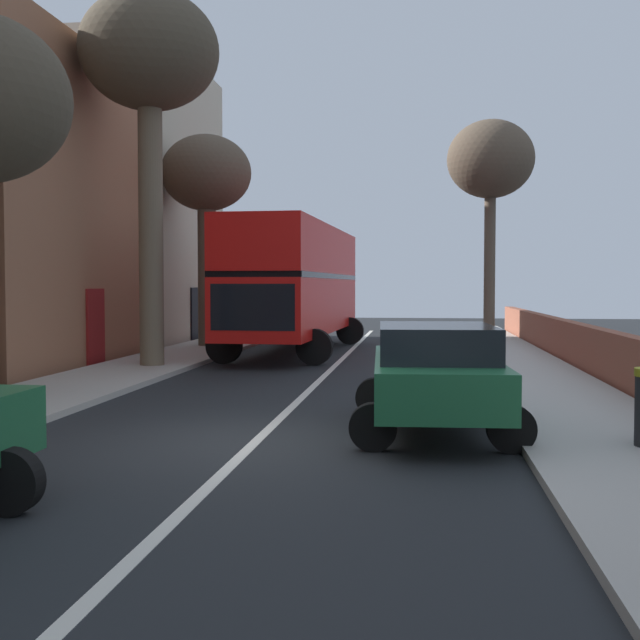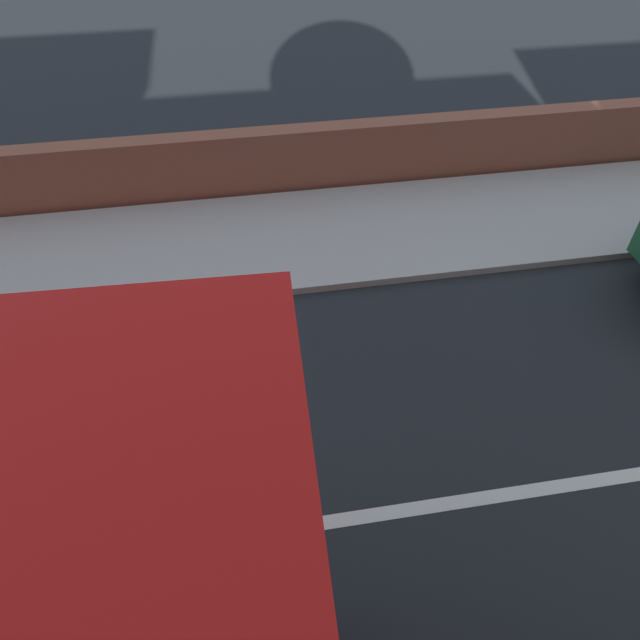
{
  "view_description": "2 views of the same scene",
  "coord_description": "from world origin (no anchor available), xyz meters",
  "views": [
    {
      "loc": [
        2.27,
        -10.83,
        2.2
      ],
      "look_at": [
        -0.06,
        7.64,
        1.37
      ],
      "focal_mm": 44.24,
      "sensor_mm": 36.0,
      "label": 1
    },
    {
      "loc": [
        -2.87,
        8.86,
        5.91
      ],
      "look_at": [
        1.26,
        8.19,
        1.76
      ],
      "focal_mm": 33.15,
      "sensor_mm": 36.0,
      "label": 2
    }
  ],
  "objects": []
}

